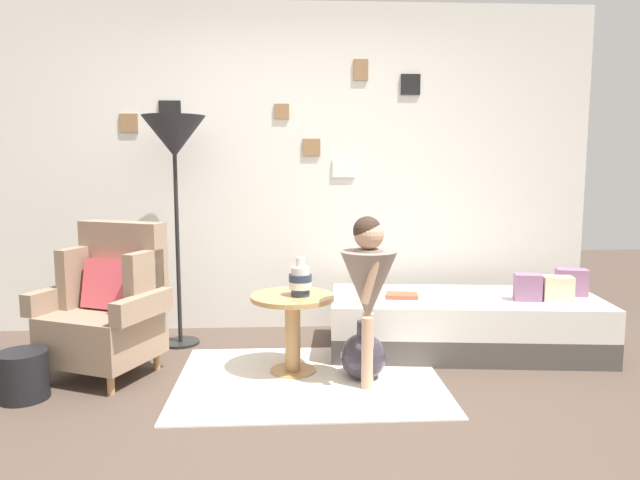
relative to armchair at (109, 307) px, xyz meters
name	(u,v)px	position (x,y,z in m)	size (l,w,h in m)	color
ground_plane	(301,429)	(1.21, -0.88, -0.44)	(12.00, 12.00, 0.00)	#4C3D33
gallery_wall	(295,169)	(1.21, 1.07, 0.86)	(4.80, 0.12, 2.60)	silver
rug	(309,380)	(1.27, -0.21, -0.43)	(1.64, 1.25, 0.01)	silver
armchair	(109,307)	(0.00, 0.00, 0.00)	(0.89, 0.79, 0.97)	tan
daybed	(464,323)	(2.42, 0.33, -0.24)	(1.97, 0.99, 0.40)	#4C4742
pillow_head	(571,282)	(3.19, 0.32, 0.06)	(0.21, 0.12, 0.19)	gray
pillow_mid	(557,289)	(3.01, 0.16, 0.05)	(0.20, 0.12, 0.17)	beige
pillow_back	(528,287)	(2.81, 0.18, 0.05)	(0.18, 0.12, 0.19)	gray
side_table	(293,318)	(1.17, -0.06, -0.07)	(0.54, 0.54, 0.51)	tan
vase_striped	(300,280)	(1.23, -0.09, 0.17)	(0.15, 0.15, 0.25)	#2D384C
floor_lamp	(174,144)	(0.34, 0.60, 1.05)	(0.45, 0.45, 1.69)	black
person_child	(368,280)	(1.62, -0.33, 0.22)	(0.34, 0.34, 1.04)	tan
book_on_daybed	(402,296)	(1.96, 0.31, -0.02)	(0.22, 0.16, 0.03)	#B35034
demijohn_near	(363,356)	(1.61, -0.20, -0.29)	(0.29, 0.29, 0.37)	#332D38
magazine_basket	(23,375)	(-0.38, -0.41, -0.30)	(0.28, 0.28, 0.28)	black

